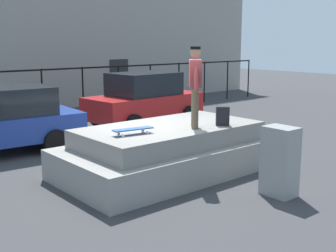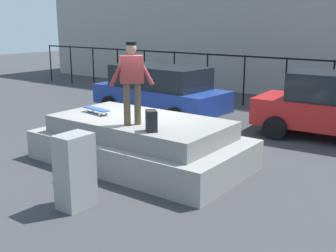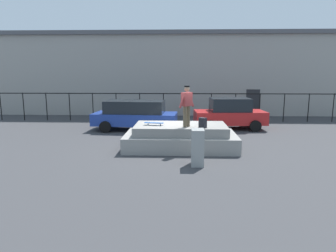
% 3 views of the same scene
% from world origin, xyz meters
% --- Properties ---
extents(ground_plane, '(60.00, 60.00, 0.00)m').
position_xyz_m(ground_plane, '(0.00, 0.00, 0.00)').
color(ground_plane, '#38383A').
extents(concrete_ledge, '(4.76, 2.55, 1.04)m').
position_xyz_m(concrete_ledge, '(0.33, -0.31, 0.47)').
color(concrete_ledge, gray).
rests_on(concrete_ledge, ground_plane).
extents(skateboarder, '(0.67, 0.76, 1.68)m').
position_xyz_m(skateboarder, '(0.57, -0.84, 2.02)').
color(skateboarder, brown).
rests_on(skateboarder, concrete_ledge).
extents(skateboard, '(0.84, 0.33, 0.12)m').
position_xyz_m(skateboard, '(-0.80, -0.54, 1.14)').
color(skateboard, '#264C8C').
rests_on(skateboard, concrete_ledge).
extents(backpack, '(0.34, 0.34, 0.41)m').
position_xyz_m(backpack, '(1.22, -1.03, 1.24)').
color(backpack, black).
rests_on(backpack, concrete_ledge).
extents(car_blue_hatchback_near, '(4.80, 2.34, 1.68)m').
position_xyz_m(car_blue_hatchback_near, '(-2.24, 3.74, 0.90)').
color(car_blue_hatchback_near, navy).
rests_on(car_blue_hatchback_near, ground_plane).
extents(car_red_sedan_mid, '(4.11, 2.24, 1.79)m').
position_xyz_m(car_red_sedan_mid, '(3.18, 4.32, 0.90)').
color(car_red_sedan_mid, '#B21E1E').
rests_on(car_red_sedan_mid, ground_plane).
extents(utility_box, '(0.45, 0.60, 1.30)m').
position_xyz_m(utility_box, '(0.92, -2.74, 0.65)').
color(utility_box, gray).
rests_on(utility_box, ground_plane).
extents(fence_row, '(24.06, 0.06, 1.89)m').
position_xyz_m(fence_row, '(0.00, 7.06, 1.26)').
color(fence_row, black).
rests_on(fence_row, ground_plane).
extents(warehouse_building, '(29.26, 8.62, 6.27)m').
position_xyz_m(warehouse_building, '(0.00, 13.70, 3.15)').
color(warehouse_building, gray).
rests_on(warehouse_building, ground_plane).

